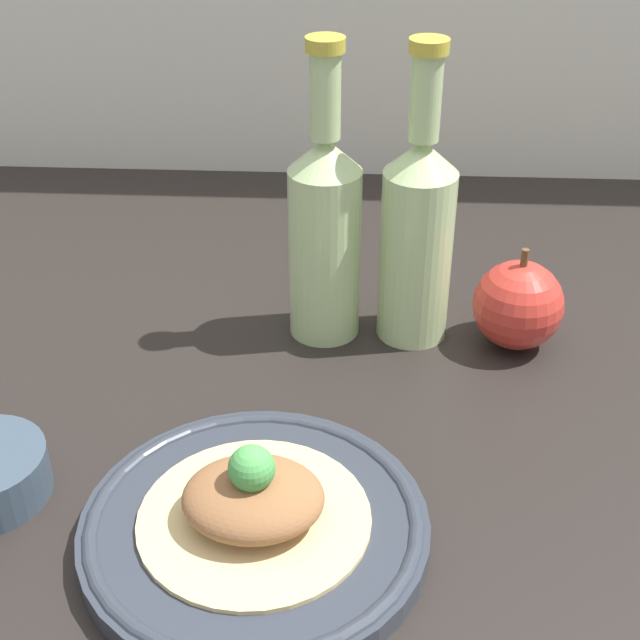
% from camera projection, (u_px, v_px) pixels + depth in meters
% --- Properties ---
extents(ground_plane, '(1.80, 1.10, 0.04)m').
position_uv_depth(ground_plane, '(368.00, 427.00, 0.79)').
color(ground_plane, black).
extents(plate, '(0.25, 0.25, 0.02)m').
position_uv_depth(plate, '(255.00, 527.00, 0.65)').
color(plate, '#2D333D').
rests_on(plate, ground_plane).
extents(plated_food, '(0.17, 0.17, 0.07)m').
position_uv_depth(plated_food, '(253.00, 501.00, 0.63)').
color(plated_food, '#D6BC7F').
rests_on(plated_food, plate).
extents(cider_bottle_left, '(0.07, 0.07, 0.29)m').
position_uv_depth(cider_bottle_left, '(325.00, 230.00, 0.83)').
color(cider_bottle_left, '#B7D18E').
rests_on(cider_bottle_left, ground_plane).
extents(cider_bottle_right, '(0.07, 0.07, 0.29)m').
position_uv_depth(cider_bottle_right, '(417.00, 232.00, 0.83)').
color(cider_bottle_right, '#B7D18E').
rests_on(cider_bottle_right, ground_plane).
extents(apple, '(0.09, 0.09, 0.10)m').
position_uv_depth(apple, '(518.00, 305.00, 0.85)').
color(apple, red).
rests_on(apple, ground_plane).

